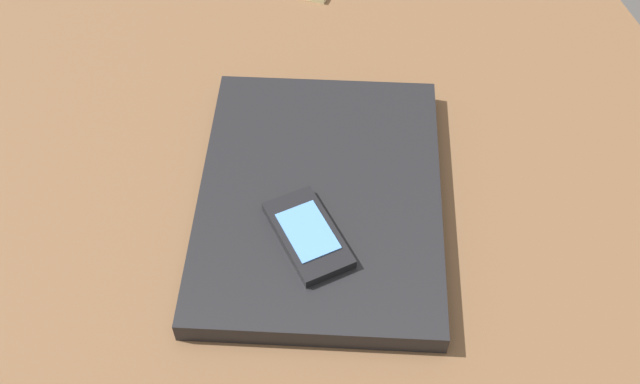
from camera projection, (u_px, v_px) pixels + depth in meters
The scene contains 3 objects.
desk_surface at pixel (383, 251), 74.15cm from camera, with size 120.00×80.00×3.00cm, color brown.
laptop_closed at pixel (320, 197), 74.99cm from camera, with size 31.64×23.67×2.33cm, color black.
cell_phone_on_laptop at pixel (308, 234), 70.05cm from camera, with size 10.73×7.16×1.11cm.
Camera 1 is at (-39.72, 15.50, 62.75)cm, focal length 42.48 mm.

